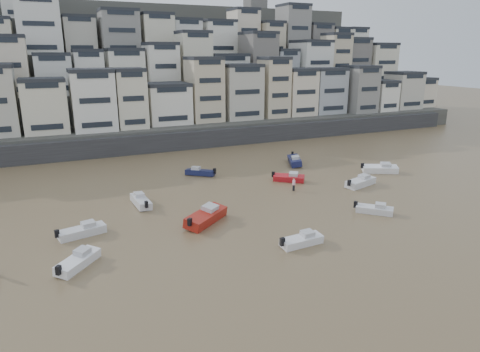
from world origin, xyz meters
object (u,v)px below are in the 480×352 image
boat_d (361,181)px  boat_i (295,159)px  boat_k (82,229)px  boat_c (206,215)px  boat_g (380,168)px  person_pink (294,185)px  boat_a (302,239)px  boat_b (375,208)px  boat_h (200,171)px  boat_e (289,177)px  boat_j (78,260)px  boat_f (141,200)px

boat_d → boat_i: boat_i is taller
boat_k → boat_d: bearing=-10.2°
boat_c → boat_g: (32.54, 8.22, -0.11)m
boat_g → person_pink: 17.56m
boat_a → boat_b: (12.69, 3.93, -0.03)m
boat_g → boat_k: size_ratio=1.14×
boat_b → boat_i: size_ratio=0.76×
boat_h → boat_b: bearing=157.4°
boat_k → boat_i: bearing=11.6°
boat_e → boat_g: (15.75, -1.85, 0.14)m
boat_g → boat_c: bearing=-138.1°
boat_j → boat_h: bearing=2.0°
boat_b → boat_d: bearing=104.1°
boat_c → boat_f: 10.38m
boat_a → boat_e: 21.98m
boat_h → boat_j: bearing=88.2°
boat_d → boat_k: (-38.09, -1.86, -0.09)m
boat_h → person_pink: person_pink is taller
boat_d → boat_f: bearing=154.4°
boat_e → boat_a: bearing=-79.1°
boat_h → boat_f: bearing=79.3°
boat_k → person_pink: (28.17, 3.94, 0.15)m
boat_a → boat_f: boat_f is taller
boat_g → boat_i: (-9.65, 10.26, 0.03)m
boat_f → person_pink: person_pink is taller
boat_e → boat_i: boat_i is taller
boat_a → boat_j: (-20.67, 4.47, 0.04)m
boat_h → person_pink: size_ratio=2.87×
boat_e → person_pink: person_pink is taller
boat_c → person_pink: 16.25m
boat_f → boat_c: bearing=-151.2°
boat_d → person_pink: person_pink is taller
boat_a → boat_i: 32.28m
boat_c → boat_i: (22.89, 18.47, -0.09)m
boat_i → boat_e: bearing=-12.2°
boat_g → boat_h: 28.68m
boat_a → boat_k: size_ratio=0.93×
boat_i → boat_k: size_ratio=1.18×
boat_f → person_pink: bearing=-100.9°
boat_d → boat_g: 8.66m
boat_c → boat_i: size_ratio=1.10×
boat_g → boat_i: size_ratio=0.97×
boat_b → boat_f: size_ratio=0.86×
boat_f → boat_h: (11.31, 9.86, -0.06)m
boat_c → boat_d: bearing=-29.3°
boat_c → boat_j: boat_c is taller
boat_e → boat_g: 15.86m
boat_k → boat_a: bearing=-43.1°
boat_b → boat_e: 15.80m
boat_d → person_pink: size_ratio=3.38×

